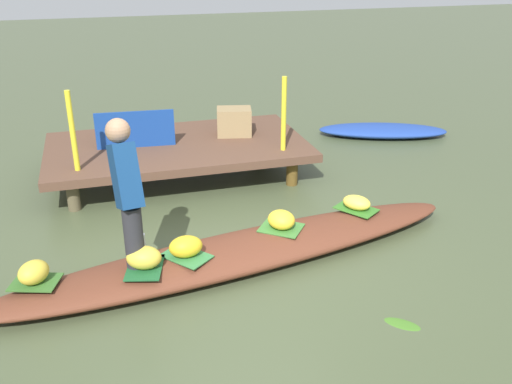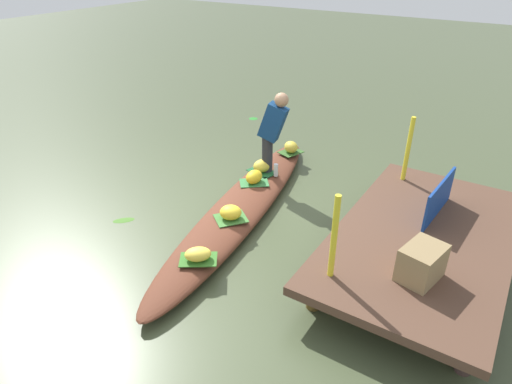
# 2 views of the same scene
# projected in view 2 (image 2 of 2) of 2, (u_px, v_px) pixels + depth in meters

# --- Properties ---
(canal_water) EXTENTS (40.00, 40.00, 0.00)m
(canal_water) POSITION_uv_depth(u_px,v_px,m) (241.00, 214.00, 6.12)
(canal_water) COLOR #444F33
(canal_water) RESTS_ON ground
(dock_platform) EXTENTS (3.20, 1.80, 0.42)m
(dock_platform) POSITION_uv_depth(u_px,v_px,m) (424.00, 239.00, 4.98)
(dock_platform) COLOR brown
(dock_platform) RESTS_ON ground
(vendor_boat) EXTENTS (4.70, 1.48, 0.22)m
(vendor_boat) POSITION_uv_depth(u_px,v_px,m) (241.00, 207.00, 6.06)
(vendor_boat) COLOR brown
(vendor_boat) RESTS_ON ground
(leaf_mat_0) EXTENTS (0.45, 0.49, 0.01)m
(leaf_mat_0) POSITION_uv_depth(u_px,v_px,m) (198.00, 259.00, 4.87)
(leaf_mat_0) COLOR #347125
(leaf_mat_0) RESTS_ON vendor_boat
(banana_bunch_0) EXTENTS (0.34, 0.35, 0.14)m
(banana_bunch_0) POSITION_uv_depth(u_px,v_px,m) (198.00, 254.00, 4.84)
(banana_bunch_0) COLOR yellow
(banana_bunch_0) RESTS_ON vendor_boat
(leaf_mat_1) EXTENTS (0.38, 0.47, 0.01)m
(leaf_mat_1) POSITION_uv_depth(u_px,v_px,m) (262.00, 172.00, 6.75)
(leaf_mat_1) COLOR #1B532B
(leaf_mat_1) RESTS_ON vendor_boat
(banana_bunch_1) EXTENTS (0.35, 0.31, 0.19)m
(banana_bunch_1) POSITION_uv_depth(u_px,v_px,m) (262.00, 166.00, 6.70)
(banana_bunch_1) COLOR gold
(banana_bunch_1) RESTS_ON vendor_boat
(leaf_mat_2) EXTENTS (0.44, 0.38, 0.01)m
(leaf_mat_2) POSITION_uv_depth(u_px,v_px,m) (291.00, 152.00, 7.38)
(leaf_mat_2) COLOR #346126
(leaf_mat_2) RESTS_ON vendor_boat
(banana_bunch_2) EXTENTS (0.33, 0.34, 0.19)m
(banana_bunch_2) POSITION_uv_depth(u_px,v_px,m) (291.00, 147.00, 7.33)
(banana_bunch_2) COLOR gold
(banana_bunch_2) RESTS_ON vendor_boat
(leaf_mat_3) EXTENTS (0.50, 0.49, 0.01)m
(leaf_mat_3) POSITION_uv_depth(u_px,v_px,m) (231.00, 218.00, 5.60)
(leaf_mat_3) COLOR #3D7832
(leaf_mat_3) RESTS_ON vendor_boat
(banana_bunch_3) EXTENTS (0.34, 0.35, 0.18)m
(banana_bunch_3) POSITION_uv_depth(u_px,v_px,m) (231.00, 212.00, 5.56)
(banana_bunch_3) COLOR yellow
(banana_bunch_3) RESTS_ON vendor_boat
(leaf_mat_4) EXTENTS (0.47, 0.49, 0.01)m
(leaf_mat_4) POSITION_uv_depth(u_px,v_px,m) (254.00, 183.00, 6.44)
(leaf_mat_4) COLOR #35793E
(leaf_mat_4) RESTS_ON vendor_boat
(banana_bunch_4) EXTENTS (0.30, 0.22, 0.19)m
(banana_bunch_4) POSITION_uv_depth(u_px,v_px,m) (254.00, 177.00, 6.39)
(banana_bunch_4) COLOR gold
(banana_bunch_4) RESTS_ON vendor_boat
(vendor_person) EXTENTS (0.25, 0.46, 1.24)m
(vendor_person) POSITION_uv_depth(u_px,v_px,m) (273.00, 128.00, 6.41)
(vendor_person) COLOR #28282D
(vendor_person) RESTS_ON vendor_boat
(water_bottle) EXTENTS (0.06, 0.06, 0.19)m
(water_bottle) POSITION_uv_depth(u_px,v_px,m) (276.00, 170.00, 6.58)
(water_bottle) COLOR silver
(water_bottle) RESTS_ON vendor_boat
(market_banner) EXTENTS (0.95, 0.11, 0.45)m
(market_banner) POSITION_uv_depth(u_px,v_px,m) (439.00, 198.00, 5.21)
(market_banner) COLOR navy
(market_banner) RESTS_ON dock_platform
(railing_post_west) EXTENTS (0.06, 0.06, 0.89)m
(railing_post_west) POSITION_uv_depth(u_px,v_px,m) (408.00, 149.00, 5.90)
(railing_post_west) COLOR yellow
(railing_post_west) RESTS_ON dock_platform
(railing_post_east) EXTENTS (0.06, 0.06, 0.89)m
(railing_post_east) POSITION_uv_depth(u_px,v_px,m) (334.00, 237.00, 4.13)
(railing_post_east) COLOR yellow
(railing_post_east) RESTS_ON dock_platform
(produce_crate) EXTENTS (0.50, 0.41, 0.35)m
(produce_crate) POSITION_uv_depth(u_px,v_px,m) (422.00, 263.00, 4.23)
(produce_crate) COLOR #8F764E
(produce_crate) RESTS_ON dock_platform
(drifting_plant_0) EXTENTS (0.30, 0.29, 0.01)m
(drifting_plant_0) POSITION_uv_depth(u_px,v_px,m) (124.00, 220.00, 5.97)
(drifting_plant_0) COLOR #417324
(drifting_plant_0) RESTS_ON ground
(drifting_plant_1) EXTENTS (0.23, 0.23, 0.01)m
(drifting_plant_1) POSITION_uv_depth(u_px,v_px,m) (253.00, 119.00, 9.43)
(drifting_plant_1) COLOR #268128
(drifting_plant_1) RESTS_ON ground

